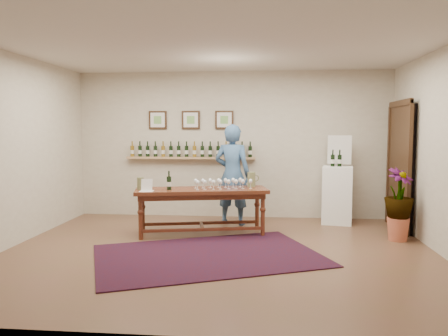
# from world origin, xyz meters

# --- Properties ---
(ground) EXTENTS (6.00, 6.00, 0.00)m
(ground) POSITION_xyz_m (0.00, 0.00, 0.00)
(ground) COLOR brown
(ground) RESTS_ON ground
(room_shell) EXTENTS (6.00, 6.00, 6.00)m
(room_shell) POSITION_xyz_m (2.11, 1.86, 1.12)
(room_shell) COLOR beige
(room_shell) RESTS_ON ground
(rug) EXTENTS (3.45, 2.92, 0.02)m
(rug) POSITION_xyz_m (-0.12, -0.21, 0.01)
(rug) COLOR #3F0B0D
(rug) RESTS_ON ground
(tasting_table) EXTENTS (2.20, 1.09, 0.75)m
(tasting_table) POSITION_xyz_m (-0.38, 0.99, 0.63)
(tasting_table) COLOR #3F1C0F
(tasting_table) RESTS_ON ground
(table_glasses) EXTENTS (1.18, 0.59, 0.16)m
(table_glasses) POSITION_xyz_m (-0.10, 1.06, 0.83)
(table_glasses) COLOR silver
(table_glasses) RESTS_ON tasting_table
(table_bottles) EXTENTS (0.32, 0.23, 0.31)m
(table_bottles) POSITION_xyz_m (-0.88, 0.87, 0.90)
(table_bottles) COLOR black
(table_bottles) RESTS_ON tasting_table
(pitcher_left) EXTENTS (0.15, 0.15, 0.19)m
(pitcher_left) POSITION_xyz_m (-1.33, 0.81, 0.84)
(pitcher_left) COLOR #686B43
(pitcher_left) RESTS_ON tasting_table
(pitcher_right) EXTENTS (0.17, 0.17, 0.24)m
(pitcher_right) POSITION_xyz_m (0.41, 1.32, 0.87)
(pitcher_right) COLOR #686B43
(pitcher_right) RESTS_ON tasting_table
(menu_card) EXTENTS (0.22, 0.16, 0.19)m
(menu_card) POSITION_xyz_m (-1.18, 0.64, 0.84)
(menu_card) COLOR silver
(menu_card) RESTS_ON tasting_table
(display_pedestal) EXTENTS (0.60, 0.60, 1.04)m
(display_pedestal) POSITION_xyz_m (1.94, 2.08, 0.52)
(display_pedestal) COLOR white
(display_pedestal) RESTS_ON ground
(pedestal_bottles) EXTENTS (0.34, 0.14, 0.33)m
(pedestal_bottles) POSITION_xyz_m (1.90, 2.05, 1.20)
(pedestal_bottles) COLOR black
(pedestal_bottles) RESTS_ON display_pedestal
(info_sign) EXTENTS (0.42, 0.09, 0.58)m
(info_sign) POSITION_xyz_m (1.98, 2.21, 1.32)
(info_sign) COLOR silver
(info_sign) RESTS_ON display_pedestal
(potted_plant) EXTENTS (0.71, 0.71, 0.96)m
(potted_plant) POSITION_xyz_m (2.66, 0.88, 0.56)
(potted_plant) COLOR #BA5B3E
(potted_plant) RESTS_ON ground
(person) EXTENTS (0.73, 0.57, 1.79)m
(person) POSITION_xyz_m (0.06, 1.82, 0.89)
(person) COLOR #385A85
(person) RESTS_ON ground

